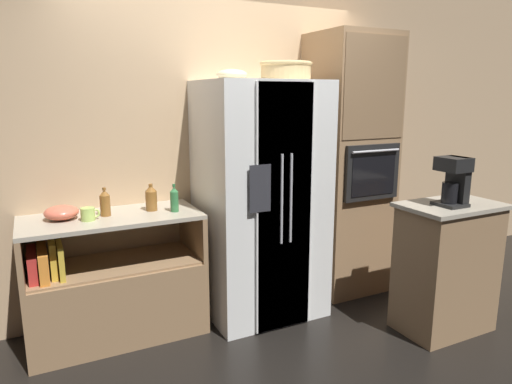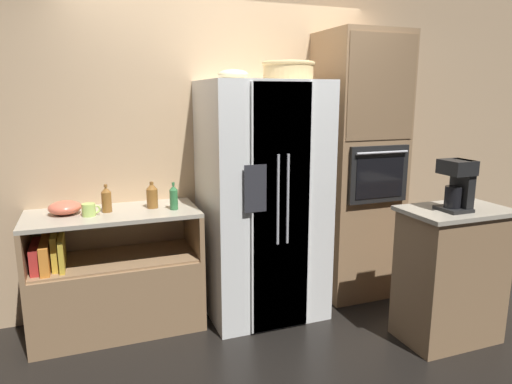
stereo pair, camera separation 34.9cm
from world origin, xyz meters
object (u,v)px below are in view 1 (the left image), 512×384
fruit_bowl (232,75)px  bottle_tall (151,198)px  bottle_wide (105,203)px  mug (88,214)px  wicker_basket (286,70)px  coffee_maker (454,179)px  wall_oven (349,166)px  refrigerator (261,200)px  mixing_bowl (61,213)px  bottle_short (174,199)px

fruit_bowl → bottle_tall: fruit_bowl is taller
bottle_wide → mug: (-0.12, -0.07, -0.05)m
wicker_basket → coffee_maker: (0.85, -0.92, -0.77)m
wall_oven → mug: 2.22m
bottle_wide → wicker_basket: bearing=-6.0°
wall_oven → mug: size_ratio=17.83×
bottle_tall → refrigerator: bearing=-8.4°
bottle_wide → mixing_bowl: bearing=172.9°
wicker_basket → bottle_short: wicker_basket is taller
mixing_bowl → coffee_maker: coffee_maker is taller
mug → refrigerator: bearing=-1.9°
wall_oven → coffee_maker: bearing=-82.9°
bottle_tall → bottle_short: bottle_short is taller
wall_oven → fruit_bowl: wall_oven is taller
wicker_basket → bottle_short: size_ratio=1.95×
wicker_basket → fruit_bowl: size_ratio=1.74×
mixing_bowl → bottle_tall: bearing=-2.5°
wall_oven → mug: wall_oven is taller
wall_oven → coffee_maker: wall_oven is taller
bottle_short → mixing_bowl: bearing=170.0°
bottle_tall → coffee_maker: coffee_maker is taller
refrigerator → bottle_short: size_ratio=9.03×
refrigerator → fruit_bowl: fruit_bowl is taller
wall_oven → bottle_short: wall_oven is taller
bottle_wide → mixing_bowl: 0.29m
mixing_bowl → wall_oven: bearing=-1.7°
fruit_bowl → mug: (-1.09, -0.03, -0.94)m
refrigerator → bottle_wide: bearing=174.3°
refrigerator → coffee_maker: 1.43m
bottle_tall → mixing_bowl: 0.62m
wicker_basket → mug: size_ratio=3.16×
fruit_bowl → bottle_short: size_ratio=1.12×
coffee_maker → wall_oven: bearing=97.1°
refrigerator → bottle_tall: 0.86m
bottle_tall → mixing_bowl: bearing=177.5°
wicker_basket → bottle_wide: (-1.37, 0.14, -0.93)m
wicker_basket → bottle_tall: 1.40m
wicker_basket → coffee_maker: size_ratio=1.15×
bottle_wide → coffee_maker: size_ratio=0.59×
bottle_short → mixing_bowl: size_ratio=0.91×
refrigerator → mixing_bowl: (-1.46, 0.15, 0.03)m
fruit_bowl → wall_oven: bearing=0.5°
bottle_short → bottle_tall: bearing=143.3°
mixing_bowl → bottle_short: bearing=-10.0°
wall_oven → coffee_maker: 1.03m
mug → coffee_maker: 2.55m
refrigerator → bottle_tall: (-0.84, 0.12, 0.08)m
bottle_tall → wicker_basket: bearing=-8.3°
wicker_basket → bottle_wide: wicker_basket is taller
coffee_maker → mixing_bowl: bearing=156.4°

